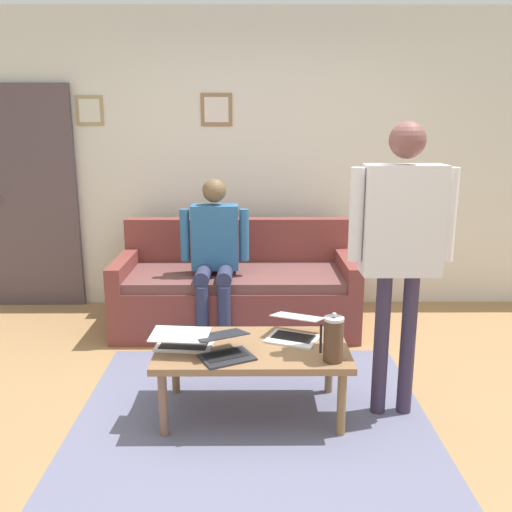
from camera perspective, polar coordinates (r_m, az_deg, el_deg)
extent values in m
plane|color=#9D764C|center=(3.39, 0.40, -16.43)|extent=(7.68, 7.68, 0.00)
cube|color=slate|center=(3.36, -0.38, -16.73)|extent=(2.08, 2.01, 0.01)
cube|color=silver|center=(5.15, 0.09, 9.74)|extent=(7.04, 0.10, 2.70)
cube|color=#8A6948|center=(5.10, -4.14, 14.97)|extent=(0.28, 0.02, 0.29)
cube|color=silver|center=(5.09, -4.15, 14.97)|extent=(0.22, 0.00, 0.22)
cube|color=#9E8C5D|center=(5.29, -16.94, 14.30)|extent=(0.25, 0.02, 0.27)
cube|color=silver|center=(5.28, -16.97, 14.30)|extent=(0.19, 0.00, 0.20)
cube|color=#524247|center=(5.48, -22.23, 5.56)|extent=(0.82, 0.05, 2.05)
cube|color=brown|center=(4.67, -2.07, -4.97)|extent=(1.98, 0.88, 0.42)
cube|color=brown|center=(4.58, -2.11, -2.08)|extent=(1.74, 0.80, 0.08)
cube|color=brown|center=(4.91, -2.00, 1.29)|extent=(1.98, 0.14, 0.46)
cube|color=brown|center=(4.65, 9.45, -1.26)|extent=(0.12, 0.88, 0.20)
cube|color=brown|center=(4.71, -13.53, -1.28)|extent=(0.12, 0.88, 0.20)
cube|color=olive|center=(3.26, -0.39, -9.68)|extent=(1.12, 0.63, 0.04)
cylinder|color=olive|center=(3.17, 8.90, -14.90)|extent=(0.05, 0.05, 0.39)
cylinder|color=#825D4C|center=(3.17, -9.67, -14.93)|extent=(0.05, 0.05, 0.39)
cylinder|color=olive|center=(3.61, 7.63, -11.13)|extent=(0.05, 0.05, 0.39)
cylinder|color=brown|center=(3.61, -8.40, -11.16)|extent=(0.05, 0.05, 0.39)
cube|color=silver|center=(3.35, 3.81, -8.61)|extent=(0.36, 0.32, 0.01)
cube|color=black|center=(3.36, 3.91, -8.39)|extent=(0.28, 0.22, 0.00)
cube|color=silver|center=(3.39, 4.34, -6.34)|extent=(0.35, 0.31, 0.05)
cube|color=silver|center=(3.38, 4.33, -6.35)|extent=(0.32, 0.28, 0.04)
cube|color=#28282D|center=(3.10, -3.06, -10.51)|extent=(0.34, 0.31, 0.01)
cube|color=black|center=(3.11, -3.18, -10.27)|extent=(0.27, 0.22, 0.00)
cube|color=#28282D|center=(3.13, -3.71, -8.24)|extent=(0.34, 0.30, 0.04)
cube|color=black|center=(3.13, -3.69, -8.25)|extent=(0.30, 0.27, 0.03)
cube|color=silver|center=(3.28, -7.48, -9.20)|extent=(0.35, 0.24, 0.01)
cube|color=black|center=(3.26, -7.55, -9.20)|extent=(0.29, 0.15, 0.00)
cube|color=silver|center=(3.15, -7.93, -8.10)|extent=(0.35, 0.23, 0.02)
cube|color=silver|center=(3.15, -7.92, -8.08)|extent=(0.31, 0.21, 0.02)
cylinder|color=#4C3323|center=(3.05, 8.07, -8.74)|extent=(0.11, 0.11, 0.24)
cylinder|color=#B7B7BC|center=(3.00, 8.15, -6.50)|extent=(0.11, 0.11, 0.02)
sphere|color=#B2B2B7|center=(2.99, 8.16, -6.09)|extent=(0.03, 0.03, 0.03)
cube|color=black|center=(3.03, 6.77, -8.56)|extent=(0.01, 0.01, 0.17)
cylinder|color=#382D45|center=(3.38, 15.53, -8.90)|extent=(0.09, 0.09, 0.87)
cylinder|color=#382D45|center=(3.34, 12.91, -9.01)|extent=(0.09, 0.09, 0.87)
cube|color=silver|center=(3.15, 15.02, 3.61)|extent=(0.43, 0.19, 0.62)
cylinder|color=silver|center=(3.23, 19.47, 4.07)|extent=(0.08, 0.08, 0.52)
cylinder|color=silver|center=(3.09, 10.43, 4.24)|extent=(0.08, 0.08, 0.52)
sphere|color=brown|center=(3.11, 15.52, 11.57)|extent=(0.20, 0.20, 0.20)
cylinder|color=#2C314F|center=(4.23, -3.33, -6.44)|extent=(0.10, 0.10, 0.50)
cylinder|color=#2C314F|center=(4.24, -5.63, -6.43)|extent=(0.10, 0.10, 0.50)
cylinder|color=#2C314F|center=(4.31, -3.26, -1.87)|extent=(0.12, 0.40, 0.12)
cylinder|color=#2C314F|center=(4.32, -5.51, -1.87)|extent=(0.12, 0.40, 0.12)
cube|color=#2C5E8E|center=(4.43, -4.29, 2.00)|extent=(0.37, 0.20, 0.52)
cylinder|color=#2C5E8E|center=(4.36, -1.23, 2.21)|extent=(0.08, 0.08, 0.42)
cylinder|color=#2C5E8E|center=(4.40, -7.43, 2.19)|extent=(0.08, 0.08, 0.42)
sphere|color=brown|center=(4.37, -4.38, 6.82)|extent=(0.19, 0.19, 0.19)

